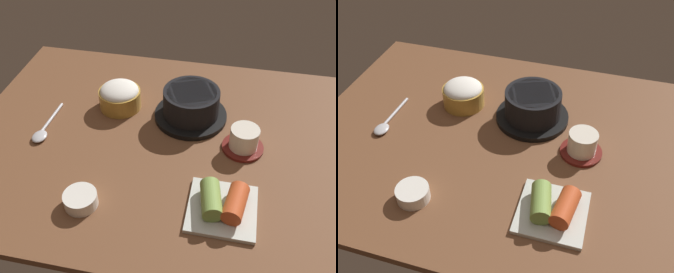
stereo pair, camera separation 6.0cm
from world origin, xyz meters
TOP-DOWN VIEW (x-y plane):
  - dining_table at (0.00, 0.00)cm, footprint 100.00×76.00cm
  - stone_pot at (5.72, 10.10)cm, footprint 19.30×19.30cm
  - rice_bowl at (-14.05, 10.94)cm, footprint 11.39×11.39cm
  - tea_cup_with_saucer at (20.17, 0.63)cm, footprint 10.19×10.19cm
  - kimchi_plate at (17.06, -19.18)cm, footprint 14.33×14.33cm
  - side_bowl_near at (-12.43, -23.51)cm, footprint 7.20×7.20cm
  - spoon at (-30.37, -3.88)cm, footprint 3.60×16.45cm

SIDE VIEW (x-z plane):
  - dining_table at x=0.00cm, z-range 0.00..2.00cm
  - spoon at x=-30.37cm, z-range 1.95..3.30cm
  - side_bowl_near at x=-12.43cm, z-range 2.12..5.20cm
  - kimchi_plate at x=17.06cm, z-range 1.45..6.68cm
  - tea_cup_with_saucer at x=20.17cm, z-range 1.77..7.94cm
  - rice_bowl at x=-14.05cm, z-range 2.03..9.26cm
  - stone_pot at x=5.72cm, z-range 1.83..10.34cm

